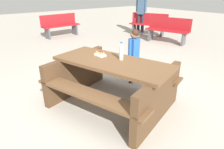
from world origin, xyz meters
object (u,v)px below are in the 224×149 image
object	(u,v)px
park_bench_mid	(60,25)
park_bench_far	(149,24)
hotdog_tray	(100,54)
bystander_adult	(141,6)
park_bench_near	(168,30)
soda_bottle	(121,51)
child_in_coat	(134,49)
picnic_table	(112,79)

from	to	relation	value
park_bench_mid	park_bench_far	distance (m)	3.55
hotdog_tray	bystander_adult	distance (m)	5.64
park_bench_near	park_bench_mid	bearing A→B (deg)	37.39
park_bench_near	park_bench_mid	xyz separation A→B (m)	(3.26, 2.49, 0.00)
hotdog_tray	park_bench_mid	size ratio (longest dim) A/B	0.12
soda_bottle	park_bench_near	distance (m)	4.49
soda_bottle	child_in_coat	xyz separation A→B (m)	(0.44, -0.70, -0.19)
child_in_coat	bystander_adult	distance (m)	4.93
park_bench_mid	bystander_adult	bearing A→B (deg)	-118.88
picnic_table	child_in_coat	distance (m)	0.97
hotdog_tray	park_bench_near	distance (m)	4.46
picnic_table	hotdog_tray	bearing A→B (deg)	-0.03
hotdog_tray	park_bench_near	size ratio (longest dim) A/B	0.12
child_in_coat	picnic_table	bearing A→B (deg)	114.81
picnic_table	soda_bottle	size ratio (longest dim) A/B	7.71
picnic_table	hotdog_tray	distance (m)	0.46
park_bench_near	park_bench_far	distance (m)	1.38
picnic_table	child_in_coat	bearing A→B (deg)	-65.19
soda_bottle	hotdog_tray	bearing A→B (deg)	22.90
picnic_table	bystander_adult	size ratio (longest dim) A/B	1.20
park_bench_far	child_in_coat	bearing A→B (deg)	128.19
picnic_table	park_bench_mid	world-z (taller)	park_bench_mid
park_bench_far	park_bench_near	bearing A→B (deg)	160.25
soda_bottle	park_bench_near	world-z (taller)	soda_bottle
bystander_adult	soda_bottle	bearing A→B (deg)	130.71
bystander_adult	hotdog_tray	bearing A→B (deg)	127.01
picnic_table	park_bench_far	xyz separation A→B (m)	(3.32, -4.58, 0.00)
hotdog_tray	child_in_coat	xyz separation A→B (m)	(0.08, -0.85, -0.10)
child_in_coat	park_bench_far	size ratio (longest dim) A/B	0.70
hotdog_tray	park_bench_far	bearing A→B (deg)	-56.64
soda_bottle	park_bench_mid	size ratio (longest dim) A/B	0.18
park_bench_near	soda_bottle	bearing A→B (deg)	117.50
park_bench_near	park_bench_mid	world-z (taller)	same
picnic_table	bystander_adult	world-z (taller)	bystander_adult
park_bench_mid	park_bench_far	size ratio (longest dim) A/B	0.99
child_in_coat	bystander_adult	size ratio (longest dim) A/B	0.61
park_bench_mid	park_bench_far	xyz separation A→B (m)	(-1.96, -2.96, 0.00)
hotdog_tray	picnic_table	bearing A→B (deg)	179.97
park_bench_mid	soda_bottle	bearing A→B (deg)	164.57
park_bench_far	hotdog_tray	bearing A→B (deg)	123.36
park_bench_far	soda_bottle	bearing A→B (deg)	127.22
picnic_table	park_bench_mid	distance (m)	5.52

